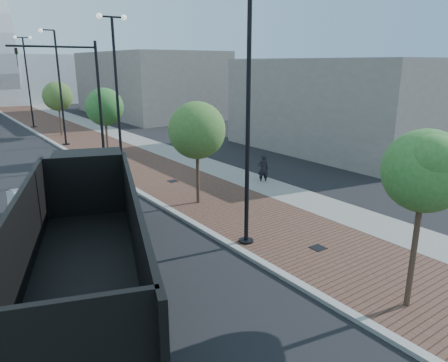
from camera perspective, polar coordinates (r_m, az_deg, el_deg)
sidewalk at (r=43.58m, az=-19.33°, el=6.32°), size 7.00×140.00×0.12m
concrete_strip at (r=44.40m, az=-15.99°, el=6.77°), size 2.40×140.00×0.13m
curb at (r=42.73m, az=-23.82°, el=5.70°), size 0.30×140.00×0.14m
dump_truck at (r=14.41m, az=-18.20°, el=-5.80°), size 7.13×13.80×3.69m
white_sedan at (r=19.31m, az=-24.18°, el=-3.41°), size 1.76×4.66×1.52m
pedestrian at (r=23.79m, az=5.41°, el=1.65°), size 0.73×0.62×1.69m
streetlight_1 at (r=14.72m, az=2.95°, el=6.72°), size 1.44×0.56×9.21m
streetlight_2 at (r=25.15m, az=-14.48°, el=11.19°), size 1.72×0.56×9.28m
streetlight_3 at (r=36.56m, az=-21.72°, el=11.18°), size 1.44×0.56×9.21m
streetlight_4 at (r=48.25m, az=-25.36°, el=12.26°), size 1.72×0.56×9.28m
traffic_mast at (r=27.66m, az=-18.62°, el=11.60°), size 5.09×0.20×8.00m
tree_0 at (r=11.87m, az=25.90°, el=1.22°), size 2.24×2.17×5.11m
tree_1 at (r=19.54m, az=-3.67°, el=6.96°), size 2.69×2.69×5.01m
tree_2 at (r=30.30m, az=-16.05°, el=9.75°), size 2.62×2.61×5.06m
tree_3 at (r=41.74m, az=-21.86°, el=10.77°), size 2.68×2.68×5.07m
commercial_block_ne at (r=56.99m, az=-10.41°, el=13.01°), size 12.00×22.00×8.00m
commercial_block_e at (r=34.25m, az=15.69°, el=10.03°), size 10.00×16.00×7.00m
utility_cover_1 at (r=15.85m, az=12.81°, el=-8.95°), size 0.50×0.50×0.02m
utility_cover_2 at (r=24.03m, az=-7.06°, el=-0.02°), size 0.50×0.50×0.02m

